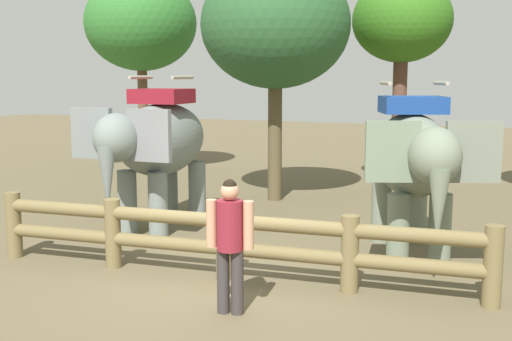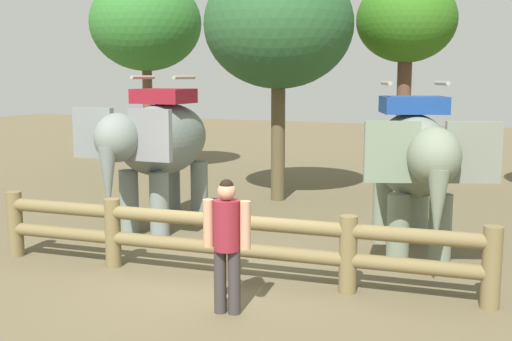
{
  "view_description": "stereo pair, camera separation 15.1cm",
  "coord_description": "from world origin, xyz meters",
  "views": [
    {
      "loc": [
        3.68,
        -7.78,
        2.89
      ],
      "look_at": [
        0.0,
        1.33,
        1.4
      ],
      "focal_mm": 44.17,
      "sensor_mm": 36.0,
      "label": 1
    },
    {
      "loc": [
        3.82,
        -7.72,
        2.89
      ],
      "look_at": [
        0.0,
        1.33,
        1.4
      ],
      "focal_mm": 44.17,
      "sensor_mm": 36.0,
      "label": 2
    }
  ],
  "objects": [
    {
      "name": "elephant_near_left",
      "position": [
        -2.45,
        2.43,
        1.62
      ],
      "size": [
        1.92,
        3.34,
        2.88
      ],
      "color": "slate",
      "rests_on": "ground"
    },
    {
      "name": "elephant_center",
      "position": [
        2.3,
        2.24,
        1.57
      ],
      "size": [
        2.35,
        3.34,
        2.8
      ],
      "color": "slate",
      "rests_on": "ground"
    },
    {
      "name": "tree_far_right",
      "position": [
        1.06,
        8.39,
        4.16
      ],
      "size": [
        2.46,
        2.46,
        5.29
      ],
      "color": "brown",
      "rests_on": "ground"
    },
    {
      "name": "tree_far_left",
      "position": [
        -6.36,
        8.19,
        4.35
      ],
      "size": [
        3.21,
        3.21,
        5.74
      ],
      "color": "brown",
      "rests_on": "ground"
    },
    {
      "name": "ground_plane",
      "position": [
        0.0,
        0.0,
        0.0
      ],
      "size": [
        60.0,
        60.0,
        0.0
      ],
      "primitive_type": "plane",
      "color": "brown"
    },
    {
      "name": "tourist_woman_in_black",
      "position": [
        0.63,
        -1.06,
        0.96
      ],
      "size": [
        0.58,
        0.37,
        1.67
      ],
      "color": "#383232",
      "rests_on": "ground"
    },
    {
      "name": "tree_back_center",
      "position": [
        -1.34,
        5.83,
        3.99
      ],
      "size": [
        3.38,
        3.38,
        5.45
      ],
      "color": "brown",
      "rests_on": "ground"
    },
    {
      "name": "log_fence",
      "position": [
        0.0,
        0.11,
        0.61
      ],
      "size": [
        7.41,
        0.74,
        1.05
      ],
      "color": "brown",
      "rests_on": "ground"
    }
  ]
}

